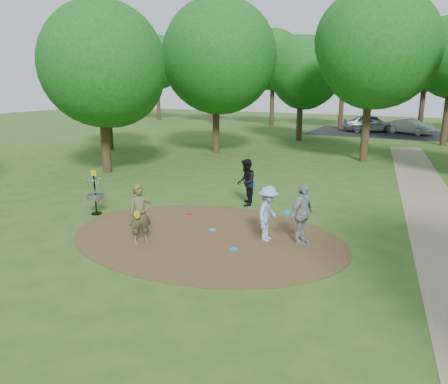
% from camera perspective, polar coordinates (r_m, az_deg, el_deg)
% --- Properties ---
extents(ground, '(100.00, 100.00, 0.00)m').
position_cam_1_polar(ground, '(13.00, -2.39, -5.88)').
color(ground, '#2D5119').
rests_on(ground, ground).
extents(dirt_clearing, '(8.40, 8.40, 0.02)m').
position_cam_1_polar(dirt_clearing, '(12.99, -2.39, -5.84)').
color(dirt_clearing, '#47301C').
rests_on(dirt_clearing, ground).
extents(parking_lot, '(14.00, 8.00, 0.01)m').
position_cam_1_polar(parking_lot, '(41.08, 21.17, 7.13)').
color(parking_lot, black).
rests_on(parking_lot, ground).
extents(player_observer_with_disc, '(0.71, 0.75, 1.72)m').
position_cam_1_polar(player_observer_with_disc, '(12.49, -10.89, -2.83)').
color(player_observer_with_disc, brown).
rests_on(player_observer_with_disc, ground).
extents(player_throwing_with_disc, '(1.02, 1.04, 1.61)m').
position_cam_1_polar(player_throwing_with_disc, '(12.54, 5.77, -2.82)').
color(player_throwing_with_disc, '#8CA4D1').
rests_on(player_throwing_with_disc, ground).
extents(player_walking_with_disc, '(0.90, 1.01, 1.73)m').
position_cam_1_polar(player_walking_with_disc, '(16.05, 2.89, 1.28)').
color(player_walking_with_disc, black).
rests_on(player_walking_with_disc, ground).
extents(player_waiting_with_disc, '(0.68, 1.09, 1.74)m').
position_cam_1_polar(player_waiting_with_disc, '(12.39, 10.13, -2.88)').
color(player_waiting_with_disc, '#97979A').
rests_on(player_waiting_with_disc, ground).
extents(disc_ground_cyan, '(0.22, 0.22, 0.02)m').
position_cam_1_polar(disc_ground_cyan, '(13.50, -1.52, -4.96)').
color(disc_ground_cyan, '#17BAB5').
rests_on(disc_ground_cyan, dirt_clearing).
extents(disc_ground_blue, '(0.22, 0.22, 0.02)m').
position_cam_1_polar(disc_ground_blue, '(12.01, 1.27, -7.47)').
color(disc_ground_blue, '#0C8AD7').
rests_on(disc_ground_blue, dirt_clearing).
extents(disc_ground_red, '(0.22, 0.22, 0.02)m').
position_cam_1_polar(disc_ground_red, '(15.09, -4.63, -2.90)').
color(disc_ground_red, red).
rests_on(disc_ground_red, dirt_clearing).
extents(car_left, '(5.04, 3.36, 1.59)m').
position_cam_1_polar(car_left, '(41.78, 18.59, 8.55)').
color(car_left, '#A0A3A7').
rests_on(car_left, ground).
extents(car_right, '(4.19, 2.90, 1.31)m').
position_cam_1_polar(car_right, '(41.16, 23.11, 7.87)').
color(car_right, '#979A9E').
rests_on(car_right, ground).
extents(disc_golf_basket, '(0.63, 0.63, 1.54)m').
position_cam_1_polar(disc_golf_basket, '(15.56, -16.52, 0.31)').
color(disc_golf_basket, black).
rests_on(disc_golf_basket, ground).
extents(tree_ring, '(37.16, 45.42, 9.15)m').
position_cam_1_polar(tree_ring, '(19.48, 14.18, 16.40)').
color(tree_ring, '#332316').
rests_on(tree_ring, ground).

